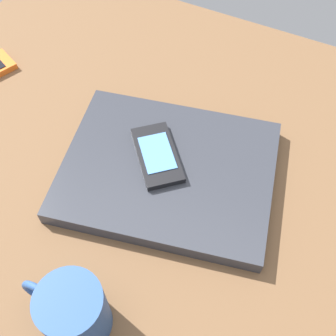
% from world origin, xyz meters
% --- Properties ---
extents(desk_surface, '(1.20, 0.80, 0.03)m').
position_xyz_m(desk_surface, '(0.00, 0.00, 0.01)').
color(desk_surface, brown).
rests_on(desk_surface, ground).
extents(laptop_closed, '(0.36, 0.31, 0.03)m').
position_xyz_m(laptop_closed, '(0.08, 0.02, 0.04)').
color(laptop_closed, '#33353D').
rests_on(laptop_closed, desk_surface).
extents(cell_phone_on_laptop, '(0.12, 0.12, 0.01)m').
position_xyz_m(cell_phone_on_laptop, '(0.10, 0.01, 0.06)').
color(cell_phone_on_laptop, black).
rests_on(cell_phone_on_laptop, laptop_closed).
extents(coffee_mug, '(0.11, 0.08, 0.09)m').
position_xyz_m(coffee_mug, '(0.08, 0.27, 0.08)').
color(coffee_mug, '#2D518C').
rests_on(coffee_mug, desk_surface).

